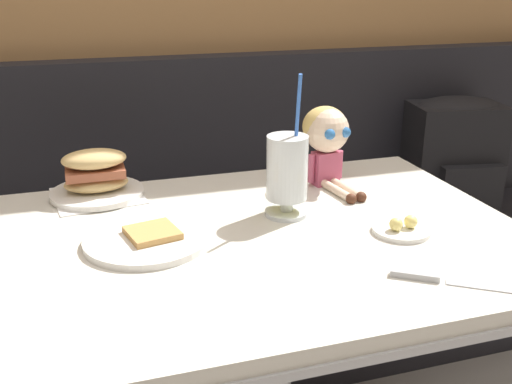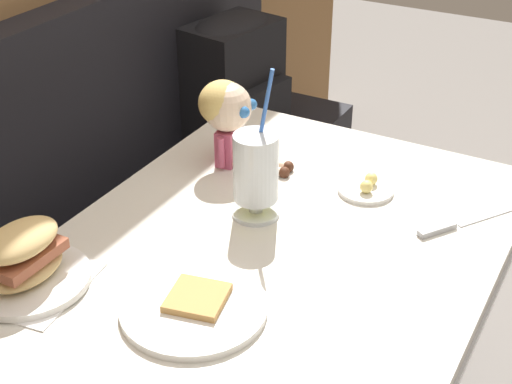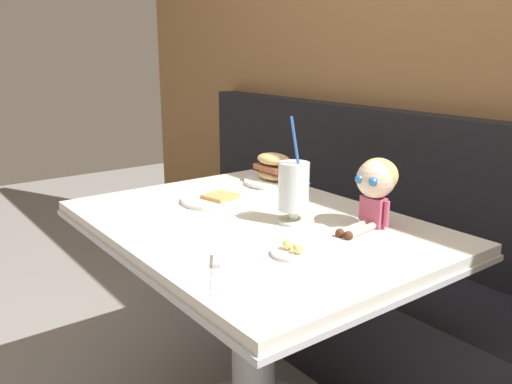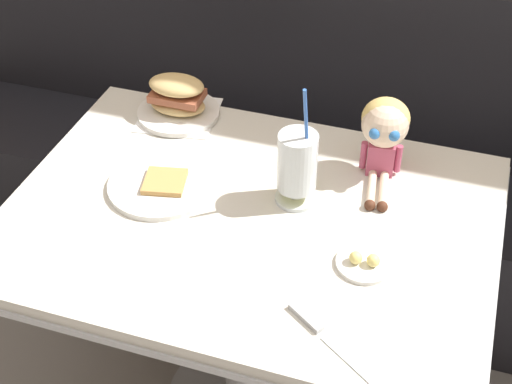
% 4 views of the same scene
% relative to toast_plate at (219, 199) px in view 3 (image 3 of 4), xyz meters
% --- Properties ---
extents(wood_panel_wall, '(4.40, 0.08, 2.40)m').
position_rel_toast_plate_xyz_m(wood_panel_wall, '(0.23, 0.84, 0.45)').
color(wood_panel_wall, olive).
rests_on(wood_panel_wall, ground).
extents(booth_bench, '(2.60, 0.48, 1.00)m').
position_rel_toast_plate_xyz_m(booth_bench, '(0.23, 0.60, -0.42)').
color(booth_bench, black).
rests_on(booth_bench, ground).
extents(diner_table, '(1.11, 0.81, 0.74)m').
position_rel_toast_plate_xyz_m(diner_table, '(0.23, -0.03, -0.21)').
color(diner_table, silver).
rests_on(diner_table, ground).
extents(toast_plate, '(0.25, 0.25, 0.03)m').
position_rel_toast_plate_xyz_m(toast_plate, '(0.00, 0.00, 0.00)').
color(toast_plate, white).
rests_on(toast_plate, diner_table).
extents(milkshake_glass, '(0.10, 0.10, 0.31)m').
position_rel_toast_plate_xyz_m(milkshake_glass, '(0.31, 0.05, 0.09)').
color(milkshake_glass, silver).
rests_on(milkshake_glass, diner_table).
extents(sandwich_plate, '(0.22, 0.22, 0.12)m').
position_rel_toast_plate_xyz_m(sandwich_plate, '(-0.08, 0.30, 0.04)').
color(sandwich_plate, white).
rests_on(sandwich_plate, diner_table).
extents(butter_saucer, '(0.12, 0.12, 0.04)m').
position_rel_toast_plate_xyz_m(butter_saucer, '(0.51, -0.11, 0.00)').
color(butter_saucer, white).
rests_on(butter_saucer, diner_table).
extents(butter_knife, '(0.21, 0.15, 0.01)m').
position_rel_toast_plate_xyz_m(butter_knife, '(0.46, -0.31, -0.00)').
color(butter_knife, silver).
rests_on(butter_knife, diner_table).
extents(seated_doll, '(0.13, 0.22, 0.20)m').
position_rel_toast_plate_xyz_m(seated_doll, '(0.48, 0.22, 0.12)').
color(seated_doll, '#B74C6B').
rests_on(seated_doll, diner_table).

